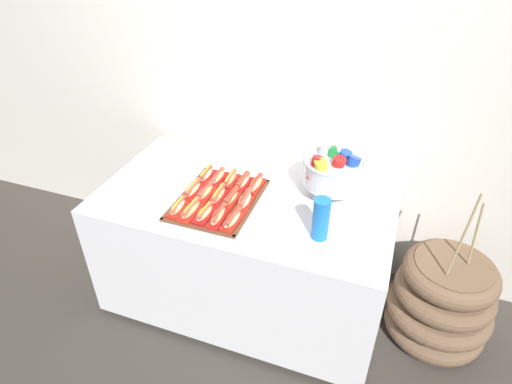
{
  "coord_description": "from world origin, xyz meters",
  "views": [
    {
      "loc": [
        0.7,
        -1.78,
        2.11
      ],
      "look_at": [
        0.05,
        0.01,
        0.81
      ],
      "focal_mm": 30.12,
      "sensor_mm": 36.0,
      "label": 1
    }
  ],
  "objects_px": {
    "hot_dog_4": "(232,219)",
    "punch_bowl": "(333,171)",
    "hot_dog_12": "(230,179)",
    "hot_dog_11": "(218,177)",
    "hot_dog_10": "(206,175)",
    "hot_dog_1": "(191,209)",
    "hot_dog_6": "(205,192)",
    "hot_dog_13": "(243,182)",
    "hot_dog_8": "(231,198)",
    "hot_dog_14": "(255,184)",
    "hot_dog_7": "(218,195)",
    "hot_dog_2": "(204,213)",
    "buffet_table": "(247,247)",
    "cup_stack": "(321,219)",
    "hot_dog_9": "(244,200)",
    "serving_tray": "(218,200)",
    "hot_dog_5": "(192,189)",
    "hot_dog_3": "(218,216)",
    "hot_dog_0": "(178,207)",
    "floor_vase": "(441,300)"
  },
  "relations": [
    {
      "from": "punch_bowl",
      "to": "cup_stack",
      "type": "bearing_deg",
      "value": -86.68
    },
    {
      "from": "hot_dog_0",
      "to": "hot_dog_1",
      "type": "bearing_deg",
      "value": -0.04
    },
    {
      "from": "hot_dog_1",
      "to": "hot_dog_12",
      "type": "bearing_deg",
      "value": 77.16
    },
    {
      "from": "hot_dog_9",
      "to": "hot_dog_10",
      "type": "height_order",
      "value": "hot_dog_9"
    },
    {
      "from": "hot_dog_0",
      "to": "hot_dog_12",
      "type": "xyz_separation_m",
      "value": [
        0.15,
        0.33,
        0.0
      ]
    },
    {
      "from": "hot_dog_10",
      "to": "hot_dog_11",
      "type": "xyz_separation_m",
      "value": [
        0.07,
        -0.0,
        0.0
      ]
    },
    {
      "from": "hot_dog_3",
      "to": "punch_bowl",
      "type": "bearing_deg",
      "value": 41.12
    },
    {
      "from": "hot_dog_8",
      "to": "hot_dog_13",
      "type": "relative_size",
      "value": 0.99
    },
    {
      "from": "hot_dog_4",
      "to": "punch_bowl",
      "type": "bearing_deg",
      "value": 46.02
    },
    {
      "from": "buffet_table",
      "to": "hot_dog_3",
      "type": "height_order",
      "value": "hot_dog_3"
    },
    {
      "from": "hot_dog_2",
      "to": "punch_bowl",
      "type": "relative_size",
      "value": 0.48
    },
    {
      "from": "buffet_table",
      "to": "cup_stack",
      "type": "bearing_deg",
      "value": -24.6
    },
    {
      "from": "hot_dog_10",
      "to": "hot_dog_14",
      "type": "height_order",
      "value": "hot_dog_14"
    },
    {
      "from": "hot_dog_10",
      "to": "hot_dog_6",
      "type": "bearing_deg",
      "value": -65.6
    },
    {
      "from": "hot_dog_13",
      "to": "hot_dog_8",
      "type": "bearing_deg",
      "value": -90.04
    },
    {
      "from": "cup_stack",
      "to": "hot_dog_2",
      "type": "bearing_deg",
      "value": -174.32
    },
    {
      "from": "hot_dog_0",
      "to": "hot_dog_4",
      "type": "relative_size",
      "value": 0.94
    },
    {
      "from": "hot_dog_1",
      "to": "hot_dog_8",
      "type": "relative_size",
      "value": 1.12
    },
    {
      "from": "hot_dog_9",
      "to": "hot_dog_12",
      "type": "bearing_deg",
      "value": 132.23
    },
    {
      "from": "hot_dog_6",
      "to": "hot_dog_10",
      "type": "relative_size",
      "value": 1.01
    },
    {
      "from": "hot_dog_9",
      "to": "punch_bowl",
      "type": "bearing_deg",
      "value": 32.0
    },
    {
      "from": "hot_dog_8",
      "to": "hot_dog_14",
      "type": "bearing_deg",
      "value": 65.52
    },
    {
      "from": "hot_dog_7",
      "to": "hot_dog_9",
      "type": "distance_m",
      "value": 0.15
    },
    {
      "from": "serving_tray",
      "to": "hot_dog_5",
      "type": "height_order",
      "value": "hot_dog_5"
    },
    {
      "from": "hot_dog_14",
      "to": "hot_dog_10",
      "type": "bearing_deg",
      "value": 179.96
    },
    {
      "from": "hot_dog_7",
      "to": "hot_dog_14",
      "type": "height_order",
      "value": "hot_dog_7"
    },
    {
      "from": "hot_dog_2",
      "to": "hot_dog_7",
      "type": "height_order",
      "value": "hot_dog_7"
    },
    {
      "from": "hot_dog_12",
      "to": "hot_dog_11",
      "type": "bearing_deg",
      "value": 179.96
    },
    {
      "from": "hot_dog_8",
      "to": "hot_dog_14",
      "type": "distance_m",
      "value": 0.18
    },
    {
      "from": "hot_dog_1",
      "to": "punch_bowl",
      "type": "distance_m",
      "value": 0.76
    },
    {
      "from": "hot_dog_9",
      "to": "hot_dog_12",
      "type": "distance_m",
      "value": 0.22
    },
    {
      "from": "hot_dog_9",
      "to": "hot_dog_10",
      "type": "relative_size",
      "value": 1.02
    },
    {
      "from": "hot_dog_6",
      "to": "hot_dog_1",
      "type": "bearing_deg",
      "value": -90.04
    },
    {
      "from": "hot_dog_13",
      "to": "hot_dog_14",
      "type": "xyz_separation_m",
      "value": [
        0.07,
        -0.0,
        -0.0
      ]
    },
    {
      "from": "hot_dog_5",
      "to": "hot_dog_8",
      "type": "bearing_deg",
      "value": -0.04
    },
    {
      "from": "buffet_table",
      "to": "serving_tray",
      "type": "bearing_deg",
      "value": -140.93
    },
    {
      "from": "buffet_table",
      "to": "punch_bowl",
      "type": "height_order",
      "value": "punch_bowl"
    },
    {
      "from": "hot_dog_10",
      "to": "floor_vase",
      "type": "bearing_deg",
      "value": 1.88
    },
    {
      "from": "hot_dog_7",
      "to": "hot_dog_2",
      "type": "bearing_deg",
      "value": -90.04
    },
    {
      "from": "floor_vase",
      "to": "hot_dog_0",
      "type": "relative_size",
      "value": 6.43
    },
    {
      "from": "hot_dog_7",
      "to": "punch_bowl",
      "type": "relative_size",
      "value": 0.57
    },
    {
      "from": "serving_tray",
      "to": "hot_dog_5",
      "type": "xyz_separation_m",
      "value": [
        -0.15,
        0.0,
        0.03
      ]
    },
    {
      "from": "floor_vase",
      "to": "hot_dog_3",
      "type": "relative_size",
      "value": 5.83
    },
    {
      "from": "hot_dog_9",
      "to": "punch_bowl",
      "type": "xyz_separation_m",
      "value": [
        0.4,
        0.25,
        0.12
      ]
    },
    {
      "from": "hot_dog_5",
      "to": "hot_dog_9",
      "type": "relative_size",
      "value": 1.02
    },
    {
      "from": "hot_dog_2",
      "to": "hot_dog_11",
      "type": "relative_size",
      "value": 0.95
    },
    {
      "from": "hot_dog_14",
      "to": "hot_dog_5",
      "type": "bearing_deg",
      "value": -151.23
    },
    {
      "from": "hot_dog_10",
      "to": "hot_dog_1",
      "type": "bearing_deg",
      "value": -77.23
    },
    {
      "from": "hot_dog_3",
      "to": "serving_tray",
      "type": "bearing_deg",
      "value": 114.4
    },
    {
      "from": "buffet_table",
      "to": "hot_dog_0",
      "type": "height_order",
      "value": "hot_dog_0"
    }
  ]
}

